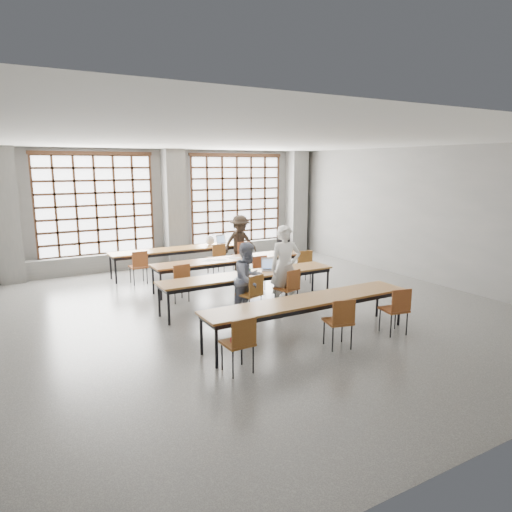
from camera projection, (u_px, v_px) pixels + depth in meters
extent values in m
plane|color=#4F4F4C|center=(260.00, 309.00, 9.78)|extent=(11.00, 11.00, 0.00)
plane|color=silver|center=(261.00, 141.00, 9.09)|extent=(11.00, 11.00, 0.00)
plane|color=#60605E|center=(171.00, 207.00, 14.12)|extent=(10.00, 0.00, 10.00)
plane|color=#60605E|center=(426.00, 215.00, 11.86)|extent=(0.00, 11.00, 11.00)
cube|color=#5D5C5A|center=(7.00, 216.00, 11.70)|extent=(0.60, 0.55, 3.50)
cube|color=#5D5C5A|center=(174.00, 208.00, 13.88)|extent=(0.60, 0.55, 3.50)
cube|color=#5D5C5A|center=(296.00, 202.00, 16.07)|extent=(0.60, 0.55, 3.50)
cube|color=white|center=(96.00, 205.00, 12.98)|extent=(3.20, 0.02, 2.80)
cube|color=black|center=(96.00, 206.00, 12.91)|extent=(3.20, 0.05, 2.80)
cube|color=black|center=(100.00, 256.00, 13.20)|extent=(3.32, 0.07, 0.10)
cube|color=black|center=(93.00, 153.00, 12.63)|extent=(3.32, 0.07, 0.10)
cube|color=white|center=(236.00, 200.00, 15.17)|extent=(3.20, 0.02, 2.80)
cube|color=black|center=(237.00, 200.00, 15.10)|extent=(3.20, 0.05, 2.80)
cube|color=black|center=(238.00, 243.00, 15.38)|extent=(3.32, 0.07, 0.10)
cube|color=black|center=(237.00, 155.00, 14.81)|extent=(3.32, 0.07, 0.10)
cube|color=#5D5C5A|center=(175.00, 256.00, 14.24)|extent=(9.80, 0.35, 0.50)
cube|color=brown|center=(182.00, 249.00, 12.87)|extent=(4.00, 0.70, 0.04)
cube|color=black|center=(182.00, 251.00, 12.88)|extent=(3.90, 0.64, 0.08)
cylinder|color=black|center=(116.00, 271.00, 11.76)|extent=(0.05, 0.05, 0.69)
cylinder|color=black|center=(111.00, 267.00, 12.25)|extent=(0.05, 0.05, 0.69)
cylinder|color=black|center=(246.00, 256.00, 13.62)|extent=(0.05, 0.05, 0.69)
cylinder|color=black|center=(237.00, 253.00, 14.12)|extent=(0.05, 0.05, 0.69)
cube|color=brown|center=(231.00, 259.00, 11.44)|extent=(4.00, 0.70, 0.04)
cube|color=black|center=(231.00, 261.00, 11.45)|extent=(3.90, 0.64, 0.08)
cylinder|color=black|center=(161.00, 286.00, 10.33)|extent=(0.05, 0.05, 0.69)
cylinder|color=black|center=(153.00, 280.00, 10.82)|extent=(0.05, 0.05, 0.69)
cylinder|color=black|center=(300.00, 267.00, 12.19)|extent=(0.05, 0.05, 0.69)
cylinder|color=black|center=(288.00, 263.00, 12.69)|extent=(0.05, 0.05, 0.69)
cube|color=brown|center=(249.00, 274.00, 9.82)|extent=(4.00, 0.70, 0.04)
cube|color=black|center=(249.00, 277.00, 9.83)|extent=(3.90, 0.64, 0.08)
cylinder|color=black|center=(169.00, 308.00, 8.71)|extent=(0.05, 0.05, 0.69)
cylinder|color=black|center=(159.00, 300.00, 9.21)|extent=(0.05, 0.05, 0.69)
cylinder|color=black|center=(328.00, 283.00, 10.58)|extent=(0.05, 0.05, 0.69)
cylinder|color=black|center=(313.00, 277.00, 11.07)|extent=(0.05, 0.05, 0.69)
cube|color=brown|center=(309.00, 300.00, 7.96)|extent=(4.00, 0.70, 0.04)
cube|color=black|center=(309.00, 303.00, 7.97)|extent=(3.90, 0.64, 0.08)
cylinder|color=black|center=(216.00, 347.00, 6.85)|extent=(0.05, 0.05, 0.69)
cylinder|color=black|center=(201.00, 334.00, 7.35)|extent=(0.05, 0.05, 0.69)
cylinder|color=black|center=(399.00, 308.00, 8.72)|extent=(0.05, 0.05, 0.69)
cylinder|color=black|center=(377.00, 300.00, 9.21)|extent=(0.05, 0.05, 0.69)
cube|color=brown|center=(138.00, 267.00, 11.77)|extent=(0.42, 0.42, 0.04)
cube|color=brown|center=(140.00, 259.00, 11.55)|extent=(0.40, 0.03, 0.40)
cylinder|color=black|center=(139.00, 275.00, 11.81)|extent=(0.02, 0.02, 0.45)
cube|color=brown|center=(216.00, 258.00, 12.84)|extent=(0.44, 0.44, 0.04)
cube|color=brown|center=(219.00, 251.00, 12.63)|extent=(0.40, 0.05, 0.40)
cylinder|color=black|center=(216.00, 266.00, 12.88)|extent=(0.02, 0.02, 0.45)
cube|color=brown|center=(241.00, 255.00, 13.22)|extent=(0.43, 0.43, 0.04)
cube|color=brown|center=(244.00, 249.00, 13.01)|extent=(0.40, 0.04, 0.40)
cylinder|color=black|center=(241.00, 263.00, 13.27)|extent=(0.02, 0.02, 0.45)
cube|color=brown|center=(178.00, 282.00, 10.24)|extent=(0.46, 0.46, 0.04)
cube|color=brown|center=(182.00, 274.00, 10.04)|extent=(0.40, 0.07, 0.40)
cylinder|color=black|center=(178.00, 291.00, 10.29)|extent=(0.02, 0.02, 0.45)
cube|color=brown|center=(255.00, 272.00, 11.21)|extent=(0.43, 0.43, 0.04)
cube|color=brown|center=(260.00, 264.00, 11.00)|extent=(0.40, 0.04, 0.40)
cylinder|color=black|center=(255.00, 281.00, 11.26)|extent=(0.02, 0.02, 0.45)
cube|color=brown|center=(302.00, 266.00, 11.89)|extent=(0.51, 0.51, 0.04)
cube|color=brown|center=(305.00, 258.00, 11.66)|extent=(0.39, 0.13, 0.40)
cylinder|color=black|center=(302.00, 274.00, 11.94)|extent=(0.02, 0.02, 0.45)
cube|color=brown|center=(249.00, 294.00, 9.26)|extent=(0.52, 0.52, 0.04)
cube|color=brown|center=(256.00, 285.00, 9.08)|extent=(0.39, 0.14, 0.40)
cylinder|color=black|center=(249.00, 305.00, 9.30)|extent=(0.02, 0.02, 0.45)
cube|color=brown|center=(286.00, 288.00, 9.70)|extent=(0.51, 0.51, 0.04)
cube|color=brown|center=(294.00, 280.00, 9.51)|extent=(0.40, 0.13, 0.40)
cylinder|color=black|center=(286.00, 299.00, 9.74)|extent=(0.02, 0.02, 0.45)
cube|color=brown|center=(237.00, 343.00, 6.72)|extent=(0.43, 0.43, 0.04)
cube|color=brown|center=(244.00, 332.00, 6.51)|extent=(0.40, 0.04, 0.40)
cylinder|color=black|center=(237.00, 357.00, 6.76)|extent=(0.02, 0.02, 0.45)
cube|color=brown|center=(338.00, 322.00, 7.64)|extent=(0.51, 0.51, 0.04)
cube|color=brown|center=(344.00, 312.00, 7.41)|extent=(0.40, 0.12, 0.40)
cylinder|color=black|center=(337.00, 334.00, 7.68)|extent=(0.02, 0.02, 0.45)
cube|color=brown|center=(394.00, 310.00, 8.27)|extent=(0.49, 0.49, 0.04)
cube|color=brown|center=(402.00, 300.00, 8.04)|extent=(0.40, 0.10, 0.40)
cylinder|color=black|center=(393.00, 321.00, 8.32)|extent=(0.02, 0.02, 0.45)
imported|color=white|center=(285.00, 268.00, 9.65)|extent=(0.76, 0.62, 1.79)
imported|color=navy|center=(248.00, 279.00, 9.24)|extent=(0.90, 0.82, 1.51)
imported|color=black|center=(240.00, 243.00, 13.20)|extent=(1.05, 0.61, 1.62)
cube|color=#A9A9AE|center=(270.00, 270.00, 10.13)|extent=(0.44, 0.39, 0.02)
cube|color=black|center=(270.00, 269.00, 10.11)|extent=(0.35, 0.29, 0.00)
cube|color=#A9A9AE|center=(269.00, 263.00, 10.24)|extent=(0.35, 0.22, 0.26)
cube|color=#89ADED|center=(269.00, 264.00, 10.23)|extent=(0.30, 0.18, 0.21)
cube|color=silver|center=(224.00, 243.00, 13.56)|extent=(0.42, 0.36, 0.02)
cube|color=black|center=(224.00, 243.00, 13.55)|extent=(0.34, 0.27, 0.00)
cube|color=silver|center=(221.00, 239.00, 13.63)|extent=(0.36, 0.18, 0.26)
cube|color=#91BFFC|center=(221.00, 240.00, 13.62)|extent=(0.31, 0.15, 0.21)
ellipsoid|color=white|center=(287.00, 268.00, 10.26)|extent=(0.11, 0.09, 0.04)
cube|color=#2E852B|center=(245.00, 271.00, 9.85)|extent=(0.26, 0.15, 0.09)
cube|color=black|center=(259.00, 273.00, 9.82)|extent=(0.14, 0.08, 0.01)
cube|color=white|center=(208.00, 260.00, 11.18)|extent=(0.36, 0.33, 0.00)
cube|color=silver|center=(221.00, 260.00, 11.24)|extent=(0.34, 0.28, 0.00)
cube|color=silver|center=(234.00, 258.00, 11.48)|extent=(0.33, 0.26, 0.00)
cube|color=black|center=(283.00, 245.00, 12.21)|extent=(0.37, 0.29, 0.40)
ellipsoid|color=silver|center=(210.00, 240.00, 13.31)|extent=(0.30, 0.26, 0.29)
cube|color=maroon|center=(237.00, 340.00, 6.71)|extent=(0.22, 0.14, 0.06)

